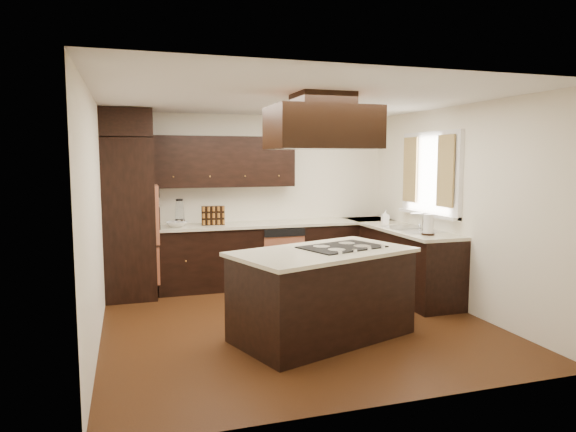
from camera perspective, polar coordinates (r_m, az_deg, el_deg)
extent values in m
cube|color=#552E13|center=(5.98, 0.82, -11.77)|extent=(4.20, 4.20, 0.02)
cube|color=silver|center=(5.72, 0.86, 12.98)|extent=(4.20, 4.20, 0.02)
cube|color=white|center=(7.74, -4.05, 1.89)|extent=(4.20, 0.02, 2.50)
cube|color=white|center=(3.79, 10.87, -2.89)|extent=(4.20, 0.02, 2.50)
cube|color=white|center=(5.44, -20.77, -0.39)|extent=(0.02, 4.20, 2.50)
cube|color=white|center=(6.68, 18.31, 0.88)|extent=(0.02, 4.20, 2.50)
cube|color=black|center=(7.15, -17.25, -0.28)|extent=(0.65, 0.75, 2.12)
cube|color=#B26444|center=(7.15, -14.46, 0.29)|extent=(0.05, 0.62, 0.78)
cube|color=black|center=(7.56, -3.20, -4.41)|extent=(2.93, 0.60, 0.88)
cube|color=black|center=(7.38, 12.03, -4.80)|extent=(0.60, 2.40, 0.88)
cube|color=beige|center=(7.47, -3.19, -0.96)|extent=(2.93, 0.63, 0.04)
cube|color=beige|center=(7.30, 12.02, -1.26)|extent=(0.63, 2.40, 0.04)
cube|color=black|center=(7.45, -6.99, 6.00)|extent=(2.00, 0.34, 0.72)
cube|color=#B26444|center=(7.36, -0.41, -5.03)|extent=(0.60, 0.05, 0.72)
cube|color=white|center=(7.09, 15.56, 4.51)|extent=(0.06, 1.32, 1.12)
cube|color=white|center=(7.10, 15.75, 4.50)|extent=(0.00, 1.20, 1.00)
cube|color=beige|center=(6.70, 17.09, 4.79)|extent=(0.02, 0.34, 0.90)
cube|color=beige|center=(7.41, 13.42, 5.02)|extent=(0.02, 0.34, 0.90)
cube|color=silver|center=(7.00, 13.53, -1.42)|extent=(0.52, 0.84, 0.01)
cube|color=black|center=(5.39, 3.82, -8.83)|extent=(1.98, 1.49, 0.88)
cube|color=beige|center=(5.29, 3.85, -4.01)|extent=(2.07, 1.57, 0.04)
cube|color=black|center=(5.46, 6.01, -3.43)|extent=(0.97, 0.80, 0.01)
cube|color=black|center=(5.21, 3.83, 9.75)|extent=(1.05, 0.72, 0.42)
cube|color=black|center=(5.23, 3.85, 12.76)|extent=(0.55, 0.50, 0.13)
cylinder|color=silver|center=(7.25, -11.91, -0.75)|extent=(0.15, 0.15, 0.10)
cone|color=silver|center=(7.23, -11.95, 0.66)|extent=(0.13, 0.13, 0.26)
cube|color=black|center=(7.32, -8.33, 0.05)|extent=(0.33, 0.12, 0.27)
imported|color=white|center=(7.24, -12.24, -0.88)|extent=(0.36, 0.36, 0.07)
imported|color=white|center=(7.50, 10.75, -0.09)|extent=(0.11, 0.11, 0.21)
cylinder|color=white|center=(6.51, 15.33, -0.94)|extent=(0.13, 0.13, 0.26)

